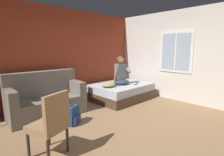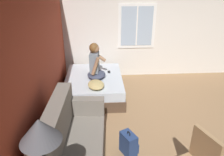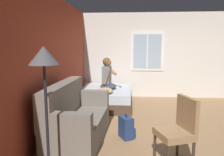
{
  "view_description": "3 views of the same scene",
  "coord_description": "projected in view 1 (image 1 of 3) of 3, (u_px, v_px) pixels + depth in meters",
  "views": [
    {
      "loc": [
        -2.43,
        -2.08,
        1.6
      ],
      "look_at": [
        0.72,
        1.18,
        0.82
      ],
      "focal_mm": 28.0,
      "sensor_mm": 36.0,
      "label": 1
    },
    {
      "loc": [
        -3.43,
        1.47,
        2.76
      ],
      "look_at": [
        0.54,
        1.22,
        0.89
      ],
      "focal_mm": 35.0,
      "sensor_mm": 36.0,
      "label": 2
    },
    {
      "loc": [
        -4.45,
        0.98,
        1.73
      ],
      "look_at": [
        0.59,
        1.37,
        0.93
      ],
      "focal_mm": 35.0,
      "sensor_mm": 36.0,
      "label": 3
    }
  ],
  "objects": [
    {
      "name": "ground_plane",
      "position": [
        127.0,
        131.0,
        3.41
      ],
      "size": [
        40.0,
        40.0,
        0.0
      ],
      "primitive_type": "plane",
      "color": "#93704C"
    },
    {
      "name": "wall_back_accent",
      "position": [
        61.0,
        57.0,
        4.98
      ],
      "size": [
        10.27,
        0.16,
        2.7
      ],
      "primitive_type": "cube",
      "color": "#993823",
      "rests_on": "ground"
    },
    {
      "name": "wall_side_with_window",
      "position": [
        190.0,
        57.0,
        5.04
      ],
      "size": [
        0.19,
        6.32,
        2.7
      ],
      "color": "silver",
      "rests_on": "ground"
    },
    {
      "name": "bed",
      "position": [
        121.0,
        91.0,
        5.56
      ],
      "size": [
        1.83,
        1.43,
        0.48
      ],
      "color": "#4C3828",
      "rests_on": "ground"
    },
    {
      "name": "couch",
      "position": [
        46.0,
        99.0,
        4.18
      ],
      "size": [
        1.74,
        0.91,
        1.04
      ],
      "color": "slate",
      "rests_on": "ground"
    },
    {
      "name": "side_chair",
      "position": [
        51.0,
        122.0,
        2.54
      ],
      "size": [
        0.59,
        0.59,
        0.98
      ],
      "color": "#382D23",
      "rests_on": "ground"
    },
    {
      "name": "person_seated",
      "position": [
        121.0,
        73.0,
        5.39
      ],
      "size": [
        0.57,
        0.5,
        0.88
      ],
      "color": "#383D51",
      "rests_on": "bed"
    },
    {
      "name": "backpack",
      "position": [
        72.0,
        115.0,
        3.68
      ],
      "size": [
        0.35,
        0.33,
        0.46
      ],
      "color": "navy",
      "rests_on": "ground"
    },
    {
      "name": "throw_pillow",
      "position": [
        108.0,
        85.0,
        5.07
      ],
      "size": [
        0.54,
        0.44,
        0.14
      ],
      "primitive_type": "ellipsoid",
      "rotation": [
        0.0,
        0.0,
        0.19
      ],
      "color": "tan",
      "rests_on": "bed"
    },
    {
      "name": "cell_phone",
      "position": [
        136.0,
        84.0,
        5.42
      ],
      "size": [
        0.15,
        0.08,
        0.01
      ],
      "primitive_type": "cube",
      "rotation": [
        0.0,
        0.0,
        1.63
      ],
      "color": "black",
      "rests_on": "bed"
    }
  ]
}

